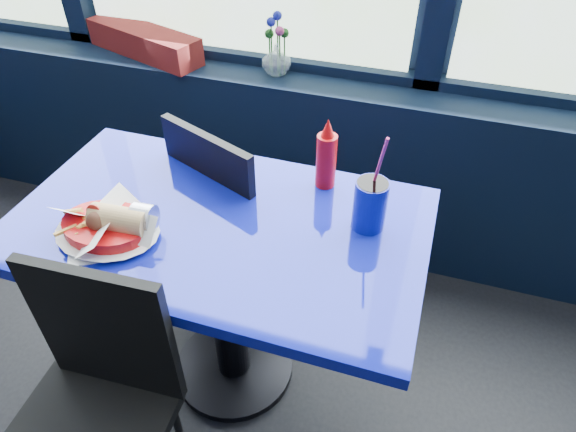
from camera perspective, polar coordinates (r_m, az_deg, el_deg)
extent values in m
cube|color=black|center=(2.44, -5.27, 7.48)|extent=(5.00, 0.26, 0.80)
cube|color=black|center=(2.31, -5.13, 17.09)|extent=(4.80, 0.08, 0.06)
cylinder|color=black|center=(2.05, -5.96, -16.24)|extent=(0.44, 0.44, 0.03)
cylinder|color=black|center=(1.79, -6.68, -10.50)|extent=(0.12, 0.12, 0.68)
cube|color=#0D1697|center=(1.51, -7.80, -1.12)|extent=(1.20, 0.70, 0.04)
cube|color=black|center=(1.40, -19.73, -11.98)|extent=(0.38, 0.05, 0.44)
cylinder|color=black|center=(1.84, -22.00, -19.63)|extent=(0.02, 0.02, 0.41)
cube|color=black|center=(2.02, -7.63, 0.57)|extent=(0.53, 0.53, 0.04)
cube|color=black|center=(1.72, -8.48, 2.61)|extent=(0.37, 0.17, 0.44)
cylinder|color=black|center=(2.17, -0.63, -3.67)|extent=(0.02, 0.02, 0.41)
cylinder|color=black|center=(2.01, -7.21, -8.92)|extent=(0.02, 0.02, 0.41)
cylinder|color=black|center=(2.36, -7.04, 0.16)|extent=(0.02, 0.02, 0.41)
cylinder|color=black|center=(2.20, -13.51, -4.30)|extent=(0.02, 0.02, 0.41)
cube|color=maroon|center=(2.42, -15.69, 18.17)|extent=(0.59, 0.32, 0.11)
imported|color=silver|center=(2.16, -1.30, 16.93)|extent=(0.13, 0.14, 0.12)
cylinder|color=#1E5919|center=(2.15, -1.84, 17.92)|extent=(0.01, 0.01, 0.19)
sphere|color=#1B229F|center=(2.11, -1.90, 20.74)|extent=(0.04, 0.04, 0.04)
cylinder|color=#1E5919|center=(2.13, -0.91, 17.36)|extent=(0.01, 0.01, 0.17)
sphere|color=#D83F82|center=(2.09, -0.94, 19.86)|extent=(0.04, 0.04, 0.04)
cylinder|color=#1E5919|center=(2.16, -1.15, 18.30)|extent=(0.01, 0.01, 0.21)
sphere|color=#1B229F|center=(2.11, -1.19, 21.36)|extent=(0.04, 0.04, 0.04)
cylinder|color=#1E5919|center=(2.17, -2.04, 17.45)|extent=(0.01, 0.01, 0.14)
sphere|color=#1E5919|center=(2.14, -2.10, 19.58)|extent=(0.04, 0.04, 0.04)
cylinder|color=#1E5919|center=(2.15, -0.39, 17.35)|extent=(0.01, 0.01, 0.16)
sphere|color=#1E5919|center=(2.11, -0.41, 19.67)|extent=(0.04, 0.04, 0.04)
cylinder|color=red|center=(1.51, -19.50, -1.29)|extent=(0.32, 0.32, 0.05)
cylinder|color=white|center=(1.51, -19.41, -1.59)|extent=(0.31, 0.31, 0.00)
cylinder|color=silver|center=(1.46, -15.74, -0.29)|extent=(0.06, 0.09, 0.08)
sphere|color=#50291B|center=(1.48, -20.43, -0.53)|extent=(0.06, 0.06, 0.06)
cylinder|color=red|center=(1.48, -20.76, 0.38)|extent=(0.05, 0.05, 0.01)
cylinder|color=red|center=(1.57, 4.25, 6.12)|extent=(0.06, 0.06, 0.18)
cone|color=red|center=(1.51, 4.47, 9.76)|extent=(0.04, 0.04, 0.06)
cylinder|color=#0D1497|center=(1.44, 9.10, 1.24)|extent=(0.09, 0.09, 0.15)
cylinder|color=black|center=(1.39, 9.40, 3.52)|extent=(0.09, 0.09, 0.01)
cylinder|color=#FF3585|center=(1.35, 10.10, 5.57)|extent=(0.04, 0.07, 0.21)
cube|color=white|center=(1.50, -20.43, -2.90)|extent=(0.21, 0.21, 0.00)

